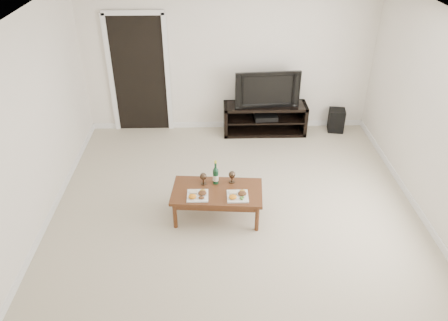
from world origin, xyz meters
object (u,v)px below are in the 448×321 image
Objects in this scene: television at (266,88)px; subwoofer at (336,120)px; media_console at (265,119)px; coffee_table at (217,203)px.

subwoofer is at bearing -2.28° from television.
media_console is at bearing -168.96° from subwoofer.
coffee_table is at bearing -110.58° from media_console.
television reaches higher than subwoofer.
media_console is 1.31m from subwoofer.
media_console reaches higher than subwoofer.
media_console is 1.31× the size of television.
television reaches higher than media_console.
subwoofer is 3.27m from coffee_table.
subwoofer is 0.35× the size of coffee_table.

